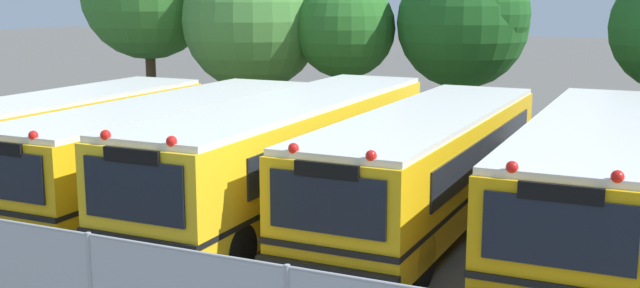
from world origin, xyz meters
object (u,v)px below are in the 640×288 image
Objects in this scene: school_bus_3 at (428,162)px; tree_1 at (253,22)px; school_bus_4 at (596,176)px; tree_2 at (345,26)px; school_bus_0 at (65,134)px; school_bus_1 at (170,144)px; tree_3 at (468,21)px; school_bus_2 at (292,150)px.

tree_1 is at bearing -42.83° from school_bus_3.
school_bus_4 is at bearing -179.03° from school_bus_3.
tree_2 is at bearing -56.74° from school_bus_3.
tree_1 reaches higher than school_bus_0.
school_bus_1 is 9.95m from school_bus_4.
school_bus_0 is at bearing -112.24° from tree_2.
tree_2 is at bearing -93.37° from school_bus_1.
school_bus_0 is at bearing 0.06° from school_bus_1.
school_bus_3 is at bearing -177.07° from school_bus_0.
school_bus_3 is 1.70× the size of tree_3.
school_bus_3 is 3.47m from school_bus_4.
school_bus_3 is (9.83, 0.44, 0.06)m from school_bus_0.
school_bus_2 is 11.57m from tree_1.
school_bus_4 is 1.75× the size of tree_3.
school_bus_2 is (6.74, 0.04, 0.13)m from school_bus_0.
tree_1 is at bearing -175.71° from tree_2.
school_bus_2 is 2.10× the size of tree_2.
tree_3 is (1.31, 10.51, 2.63)m from school_bus_2.
tree_3 is at bearing 8.68° from tree_1.
school_bus_0 is 9.76m from tree_1.
tree_1 is (-2.95, 9.38, 2.65)m from school_bus_1.
school_bus_2 is at bearing -179.32° from school_bus_0.
tree_3 is (7.64, 1.17, 0.10)m from tree_1.
school_bus_4 is 13.35m from tree_2.
tree_3 is at bearing -79.29° from school_bus_3.
school_bus_2 reaches higher than school_bus_0.
tree_2 is (-5.89, 9.21, 2.50)m from school_bus_3.
tree_1 reaches higher than school_bus_3.
tree_3 is (-1.79, 10.11, 2.70)m from school_bus_3.
school_bus_0 is 0.87× the size of school_bus_4.
school_bus_4 is 11.69m from tree_3.
school_bus_3 is at bearing -172.65° from school_bus_2.
tree_2 is (3.54, 0.27, -0.10)m from tree_1.
school_bus_4 is (3.47, 0.02, 0.03)m from school_bus_3.
school_bus_0 is 0.89× the size of school_bus_1.
school_bus_4 is (13.30, 0.46, 0.08)m from school_bus_0.
tree_1 is at bearing -92.10° from school_bus_0.
school_bus_2 is 10.91m from tree_3.
school_bus_4 is 1.97× the size of tree_2.
tree_3 reaches higher than school_bus_0.
school_bus_2 is at bearing -73.80° from tree_2.
school_bus_4 is at bearing -176.38° from school_bus_2.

